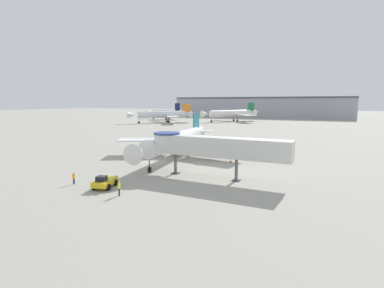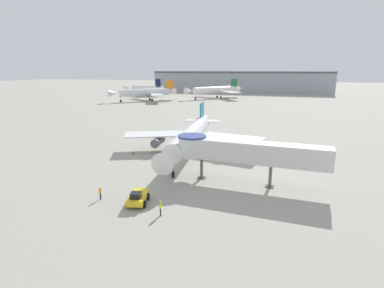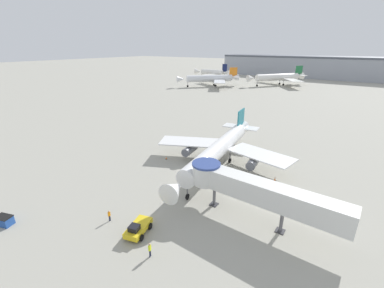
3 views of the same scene
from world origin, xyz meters
TOP-DOWN VIEW (x-y plane):
  - ground_plane at (0.00, 0.00)m, footprint 800.00×800.00m
  - main_airplane at (2.40, 5.44)m, footprint 27.70×33.84m
  - jet_bridge at (13.54, -6.71)m, footprint 20.95×4.10m
  - pushback_tug_yellow at (3.27, -17.21)m, footprint 3.01×4.43m
  - service_container_blue at (-12.38, -25.81)m, footprint 2.45×1.96m
  - traffic_cone_starboard_wing at (13.27, 5.57)m, footprint 0.47×0.47m
  - traffic_cone_port_wing at (-8.13, 2.11)m, footprint 0.38×0.38m
  - ground_crew_marshaller at (-1.64, -17.59)m, footprint 0.22×0.33m
  - ground_crew_wing_walker at (7.11, -19.18)m, footprint 0.31×0.40m
  - background_jet_navy_tail at (-66.59, 123.57)m, footprint 26.18×26.82m
  - background_jet_green_tail at (-20.83, 120.14)m, footprint 30.92×33.82m
  - background_jet_orange_tail at (-51.29, 94.30)m, footprint 29.04×30.07m
  - terminal_building at (-16.10, 175.00)m, footprint 124.66×24.68m

SIDE VIEW (x-z plane):
  - ground_plane at x=0.00m, z-range 0.00..0.00m
  - traffic_cone_port_wing at x=-8.13m, z-range -0.02..0.62m
  - traffic_cone_starboard_wing at x=13.27m, z-range -0.02..0.75m
  - service_container_blue at x=-12.38m, z-range 0.00..1.26m
  - pushback_tug_yellow at x=3.27m, z-range -0.08..1.66m
  - ground_crew_marshaller at x=-1.64m, z-range 0.12..1.74m
  - ground_crew_wing_walker at x=7.11m, z-range 0.14..1.97m
  - main_airplane at x=2.40m, z-range -0.61..7.81m
  - background_jet_orange_tail at x=-51.29m, z-range -0.62..9.61m
  - background_jet_navy_tail at x=-66.59m, z-range -0.63..9.80m
  - jet_bridge at x=13.54m, z-range 1.49..7.85m
  - background_jet_green_tail at x=-20.83m, z-range -0.66..10.07m
  - terminal_building at x=-16.10m, z-range 0.01..14.81m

